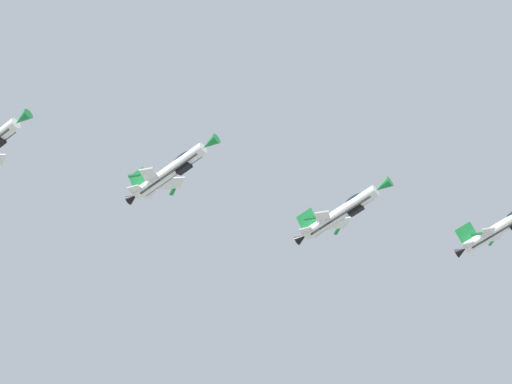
# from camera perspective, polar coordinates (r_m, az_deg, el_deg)

# --- Properties ---
(fighter_jet_lead) EXTENTS (13.00, 11.49, 6.96)m
(fighter_jet_lead) POSITION_cam_1_polar(r_m,az_deg,el_deg) (143.25, 14.37, -1.96)
(fighter_jet_lead) COLOR silver
(fighter_jet_left_wing) EXTENTS (13.00, 11.55, 6.49)m
(fighter_jet_left_wing) POSITION_cam_1_polar(r_m,az_deg,el_deg) (134.65, 5.10, -1.19)
(fighter_jet_left_wing) COLOR silver
(fighter_jet_right_wing) EXTENTS (13.00, 11.58, 6.41)m
(fighter_jet_right_wing) POSITION_cam_1_polar(r_m,az_deg,el_deg) (132.39, -5.02, 1.27)
(fighter_jet_right_wing) COLOR silver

